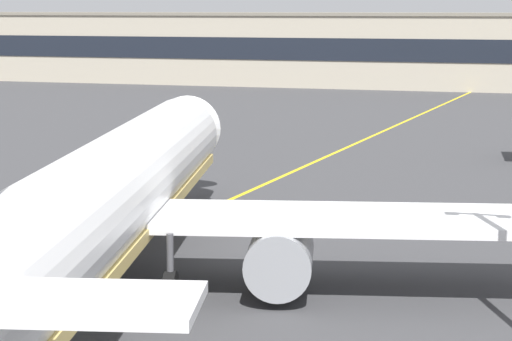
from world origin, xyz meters
name	(u,v)px	position (x,y,z in m)	size (l,w,h in m)	color
taxiway_centreline	(201,213)	(0.00, 30.00, 0.00)	(0.30, 180.00, 0.01)	yellow
airliner_foreground	(105,199)	(1.96, 15.40, 3.37)	(32.24, 41.02, 11.65)	white
safety_cone_by_nose_gear	(241,208)	(1.90, 30.60, 0.26)	(0.44, 0.44, 0.55)	orange
terminal_building	(390,50)	(-6.58, 115.56, 4.73)	(144.25, 12.40, 9.45)	#B2A893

